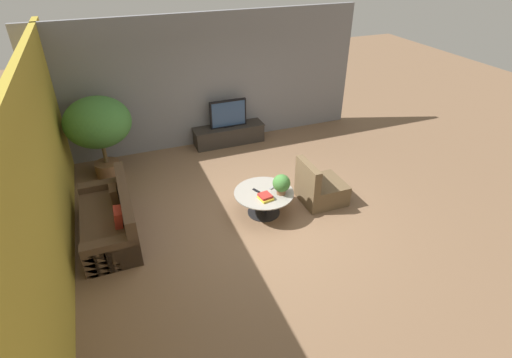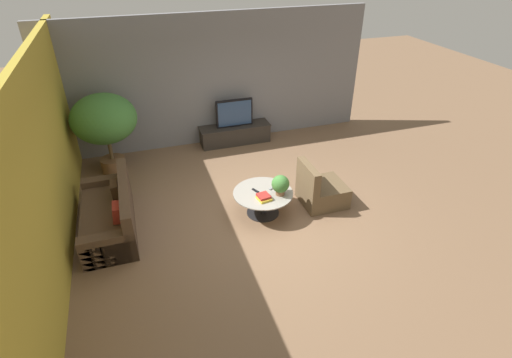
% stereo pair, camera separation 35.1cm
% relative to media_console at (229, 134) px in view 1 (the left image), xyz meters
% --- Properties ---
extents(ground_plane, '(24.00, 24.00, 0.00)m').
position_rel_media_console_xyz_m(ground_plane, '(-0.36, -2.94, -0.23)').
color(ground_plane, brown).
extents(back_wall_stone, '(7.40, 0.12, 3.00)m').
position_rel_media_console_xyz_m(back_wall_stone, '(-0.36, 0.32, 1.27)').
color(back_wall_stone, slate).
rests_on(back_wall_stone, ground).
extents(side_wall_left, '(0.12, 7.40, 3.00)m').
position_rel_media_console_xyz_m(side_wall_left, '(-3.62, -2.74, 1.27)').
color(side_wall_left, gold).
rests_on(side_wall_left, ground).
extents(media_console, '(1.71, 0.50, 0.44)m').
position_rel_media_console_xyz_m(media_console, '(0.00, 0.00, 0.00)').
color(media_console, '#2D2823').
rests_on(media_console, ground).
extents(television, '(0.88, 0.13, 0.66)m').
position_rel_media_console_xyz_m(television, '(-0.00, -0.00, 0.54)').
color(television, black).
rests_on(television, media_console).
extents(coffee_table, '(1.08, 1.08, 0.45)m').
position_rel_media_console_xyz_m(coffee_table, '(-0.30, -2.98, 0.08)').
color(coffee_table, black).
rests_on(coffee_table, ground).
extents(couch_by_wall, '(0.84, 1.96, 0.84)m').
position_rel_media_console_xyz_m(couch_by_wall, '(-2.93, -2.60, 0.05)').
color(couch_by_wall, '#4C3828').
rests_on(couch_by_wall, ground).
extents(armchair_wicker, '(0.80, 0.76, 0.86)m').
position_rel_media_console_xyz_m(armchair_wicker, '(0.83, -3.00, 0.04)').
color(armchair_wicker, brown).
rests_on(armchair_wicker, ground).
extents(potted_palm_tall, '(1.31, 1.31, 1.71)m').
position_rel_media_console_xyz_m(potted_palm_tall, '(-2.86, -0.51, 0.93)').
color(potted_palm_tall, brown).
rests_on(potted_palm_tall, ground).
extents(potted_plant_tabletop, '(0.31, 0.31, 0.38)m').
position_rel_media_console_xyz_m(potted_plant_tabletop, '(-0.04, -3.13, 0.42)').
color(potted_plant_tabletop, brown).
rests_on(potted_plant_tabletop, coffee_table).
extents(book_stack, '(0.25, 0.27, 0.08)m').
position_rel_media_console_xyz_m(book_stack, '(-0.36, -3.18, 0.25)').
color(book_stack, gold).
rests_on(book_stack, coffee_table).
extents(remote_black, '(0.10, 0.16, 0.02)m').
position_rel_media_console_xyz_m(remote_black, '(-0.42, -2.89, 0.23)').
color(remote_black, black).
rests_on(remote_black, coffee_table).
extents(remote_silver, '(0.16, 0.11, 0.02)m').
position_rel_media_console_xyz_m(remote_silver, '(-0.10, -2.90, 0.23)').
color(remote_silver, gray).
rests_on(remote_silver, coffee_table).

